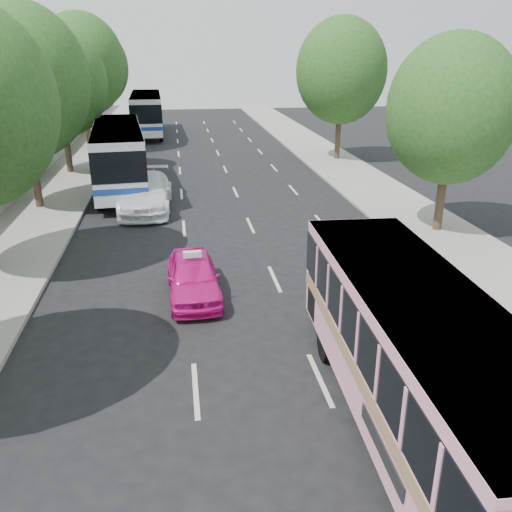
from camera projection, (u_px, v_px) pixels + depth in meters
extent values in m
plane|color=black|center=(264.00, 340.00, 14.39)|extent=(120.00, 120.00, 0.00)
cube|color=#9E998E|center=(67.00, 180.00, 31.69)|extent=(4.00, 90.00, 0.15)
cube|color=#9E998E|center=(347.00, 171.00, 34.00)|extent=(4.00, 90.00, 0.12)
cube|color=#9E998E|center=(33.00, 167.00, 31.15)|extent=(0.30, 90.00, 1.50)
cylinder|color=#38281E|center=(35.00, 170.00, 25.46)|extent=(0.36, 0.36, 3.80)
ellipsoid|color=#234C1B|center=(22.00, 81.00, 24.03)|extent=(6.00, 6.00, 6.90)
sphere|color=#234C1B|center=(25.00, 52.00, 23.38)|extent=(3.90, 3.90, 3.90)
cylinder|color=#38281E|center=(67.00, 146.00, 32.92)|extent=(0.36, 0.36, 3.50)
ellipsoid|color=#234C1B|center=(60.00, 82.00, 31.61)|extent=(5.52, 5.52, 6.35)
sphere|color=#234C1B|center=(63.00, 62.00, 30.99)|extent=(3.59, 3.59, 3.59)
cylinder|color=#38281E|center=(87.00, 125.00, 40.24)|extent=(0.36, 0.36, 3.99)
ellipsoid|color=#234C1B|center=(81.00, 65.00, 38.74)|extent=(6.30, 6.30, 7.24)
sphere|color=#234C1B|center=(84.00, 46.00, 38.07)|extent=(4.09, 4.09, 4.09)
cylinder|color=#38281E|center=(98.00, 114.00, 47.65)|extent=(0.36, 0.36, 3.72)
ellipsoid|color=#234C1B|center=(93.00, 67.00, 46.25)|extent=(5.88, 5.88, 6.76)
sphere|color=#234C1B|center=(96.00, 53.00, 45.61)|extent=(3.82, 3.82, 3.82)
cylinder|color=#38281E|center=(441.00, 194.00, 22.38)|extent=(0.36, 0.36, 3.23)
ellipsoid|color=#234C1B|center=(452.00, 110.00, 21.17)|extent=(5.10, 5.10, 5.87)
sphere|color=#234C1B|center=(469.00, 83.00, 20.58)|extent=(3.32, 3.31, 3.31)
cylinder|color=#38281E|center=(338.00, 132.00, 37.11)|extent=(0.36, 0.36, 3.80)
ellipsoid|color=#234C1B|center=(341.00, 71.00, 35.68)|extent=(6.00, 6.00, 6.90)
sphere|color=#234C1B|center=(350.00, 51.00, 35.02)|extent=(3.90, 3.90, 3.90)
cube|color=#FFA4BF|center=(416.00, 354.00, 10.37)|extent=(2.72, 9.55, 2.54)
cube|color=#9E7A59|center=(415.00, 368.00, 10.48)|extent=(2.76, 9.57, 0.33)
cube|color=black|center=(419.00, 333.00, 10.21)|extent=(2.77, 9.58, 1.04)
cube|color=#FFA4BF|center=(423.00, 298.00, 9.95)|extent=(2.74, 9.57, 0.15)
cylinder|color=black|center=(327.00, 341.00, 13.36)|extent=(0.32, 0.99, 0.98)
cylinder|color=black|center=(407.00, 337.00, 13.57)|extent=(0.32, 0.99, 0.98)
imported|color=#E11389|center=(193.00, 277.00, 16.69)|extent=(1.70, 3.94, 1.33)
imported|color=white|center=(146.00, 193.00, 25.79)|extent=(2.50, 5.79, 1.66)
cube|color=silver|center=(119.00, 153.00, 29.25)|extent=(3.47, 11.56, 2.89)
cube|color=black|center=(118.00, 147.00, 29.12)|extent=(3.52, 11.60, 1.42)
cube|color=navy|center=(120.00, 167.00, 29.51)|extent=(3.51, 11.58, 0.28)
cube|color=silver|center=(116.00, 127.00, 28.75)|extent=(3.49, 11.58, 0.13)
cylinder|color=black|center=(103.00, 168.00, 32.80)|extent=(0.40, 1.07, 1.04)
cylinder|color=black|center=(138.00, 166.00, 33.27)|extent=(0.40, 1.07, 1.04)
cylinder|color=black|center=(99.00, 199.00, 25.91)|extent=(0.40, 1.07, 1.04)
cylinder|color=black|center=(144.00, 196.00, 26.38)|extent=(0.40, 1.07, 1.04)
cube|color=white|center=(147.00, 111.00, 48.31)|extent=(2.92, 11.87, 3.00)
cube|color=black|center=(146.00, 107.00, 48.17)|extent=(2.97, 11.90, 1.47)
cube|color=navy|center=(147.00, 120.00, 48.58)|extent=(2.96, 11.89, 0.29)
cube|color=white|center=(145.00, 95.00, 47.79)|extent=(2.94, 11.89, 0.14)
cylinder|color=black|center=(136.00, 124.00, 52.09)|extent=(0.35, 1.09, 1.08)
cylinder|color=black|center=(160.00, 123.00, 52.46)|extent=(0.35, 1.09, 1.08)
cylinder|color=black|center=(134.00, 136.00, 44.86)|extent=(0.35, 1.09, 1.08)
cylinder|color=black|center=(161.00, 135.00, 45.23)|extent=(0.35, 1.09, 1.08)
cube|color=silver|center=(192.00, 254.00, 16.42)|extent=(0.56, 0.20, 0.18)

